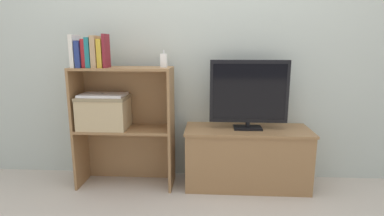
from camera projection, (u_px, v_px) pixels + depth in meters
The scene contains 16 objects.
ground_plane at pixel (191, 194), 2.33m from camera, with size 16.00×16.00×0.00m, color #BCB2A3.
wall_back at pixel (194, 37), 2.48m from camera, with size 10.00×0.05×2.40m.
tv_stand at pixel (246, 157), 2.43m from camera, with size 0.99×0.39×0.48m.
tv at pixel (249, 93), 2.33m from camera, with size 0.61×0.14×0.54m.
bookshelf_lower_tier at pixel (128, 147), 2.50m from camera, with size 0.77×0.30×0.49m.
bookshelf_upper_tier at pixel (125, 90), 2.40m from camera, with size 0.77×0.30×0.48m.
book_ivory at pixel (75, 51), 2.26m from camera, with size 0.03×0.16×0.24m.
book_navy at pixel (81, 54), 2.26m from camera, with size 0.04×0.16×0.20m.
book_crimson at pixel (86, 53), 2.26m from camera, with size 0.03×0.12×0.21m.
book_teal at pixel (91, 53), 2.26m from camera, with size 0.03×0.15×0.22m.
book_tan at pixel (96, 52), 2.25m from camera, with size 0.04×0.15×0.24m.
book_mustard at pixel (102, 53), 2.25m from camera, with size 0.04×0.13×0.21m.
book_maroon at pixel (106, 51), 2.25m from camera, with size 0.02×0.13×0.25m.
baby_monitor at pixel (164, 61), 2.28m from camera, with size 0.05×0.04×0.13m.
storage_basket_left at pixel (104, 111), 2.38m from camera, with size 0.38×0.27×0.26m.
laptop at pixel (103, 95), 2.35m from camera, with size 0.35×0.22×0.02m.
Camera 1 is at (0.14, -2.14, 1.13)m, focal length 28.00 mm.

